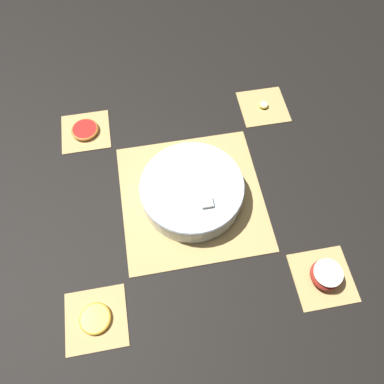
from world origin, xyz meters
name	(u,v)px	position (x,y,z in m)	size (l,w,h in m)	color
ground_plane	(192,197)	(0.00, 0.00, 0.00)	(6.00, 6.00, 0.00)	black
bamboo_mat_center	(192,197)	(0.00, 0.00, 0.00)	(0.42, 0.42, 0.01)	tan
coaster_mat_near_left	(96,319)	(-0.30, -0.30, 0.00)	(0.16, 0.16, 0.01)	tan
coaster_mat_near_right	(323,278)	(0.30, -0.30, 0.00)	(0.16, 0.16, 0.01)	tan
coaster_mat_far_left	(86,131)	(-0.30, 0.30, 0.00)	(0.16, 0.16, 0.01)	tan
coaster_mat_far_right	(263,106)	(0.30, 0.30, 0.00)	(0.16, 0.16, 0.01)	tan
fruit_salad_bowl	(192,190)	(0.00, 0.00, 0.05)	(0.30, 0.30, 0.08)	silver
apple_half	(326,275)	(0.30, -0.30, 0.03)	(0.08, 0.08, 0.05)	#B72D23
orange_slice_whole	(95,319)	(-0.30, -0.30, 0.01)	(0.08, 0.08, 0.01)	orange
banana_coin_single	(264,105)	(0.30, 0.30, 0.01)	(0.03, 0.03, 0.01)	beige
grapefruit_slice	(85,130)	(-0.30, 0.30, 0.01)	(0.09, 0.09, 0.01)	#B2231E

